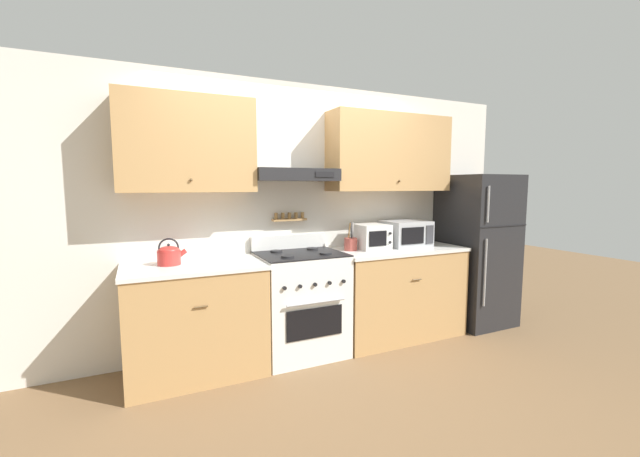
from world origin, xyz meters
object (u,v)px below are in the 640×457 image
(refrigerator, at_px, (476,250))
(tea_kettle, at_px, (169,255))
(utensil_crock, at_px, (351,244))
(stove_range, at_px, (301,303))
(microwave, at_px, (405,233))
(toaster_oven, at_px, (371,237))

(refrigerator, height_order, tea_kettle, refrigerator)
(utensil_crock, bearing_deg, stove_range, -172.82)
(microwave, height_order, utensil_crock, utensil_crock)
(refrigerator, distance_m, utensil_crock, 1.59)
(tea_kettle, height_order, utensil_crock, utensil_crock)
(utensil_crock, xyz_separation_m, toaster_oven, (0.24, -0.00, 0.06))
(tea_kettle, relative_size, utensil_crock, 0.84)
(refrigerator, relative_size, toaster_oven, 5.12)
(tea_kettle, relative_size, microwave, 0.52)
(toaster_oven, bearing_deg, microwave, 2.55)
(toaster_oven, bearing_deg, refrigerator, -4.79)
(tea_kettle, bearing_deg, utensil_crock, 0.00)
(stove_range, distance_m, microwave, 1.38)
(microwave, bearing_deg, stove_range, -175.90)
(stove_range, distance_m, utensil_crock, 0.77)
(refrigerator, xyz_separation_m, toaster_oven, (-1.34, 0.11, 0.21))
(refrigerator, height_order, microwave, refrigerator)
(stove_range, bearing_deg, toaster_oven, 4.94)
(tea_kettle, xyz_separation_m, toaster_oven, (1.92, -0.00, 0.04))
(stove_range, height_order, tea_kettle, tea_kettle)
(utensil_crock, bearing_deg, refrigerator, -4.13)
(tea_kettle, bearing_deg, stove_range, -3.65)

